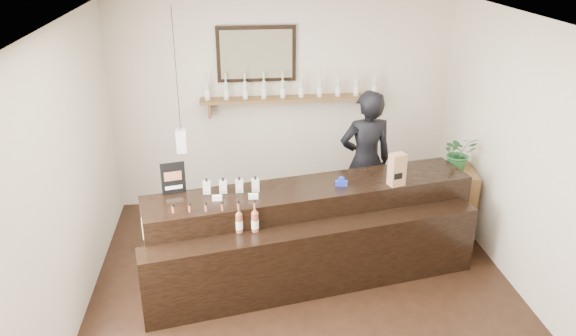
% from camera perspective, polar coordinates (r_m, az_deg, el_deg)
% --- Properties ---
extents(ground, '(5.00, 5.00, 0.00)m').
position_cam_1_polar(ground, '(5.95, 2.03, -13.61)').
color(ground, black).
rests_on(ground, ground).
extents(room_shell, '(5.00, 5.00, 5.00)m').
position_cam_1_polar(room_shell, '(5.12, 2.29, 1.86)').
color(room_shell, beige).
rests_on(room_shell, ground).
extents(back_wall_decor, '(2.66, 0.96, 1.69)m').
position_cam_1_polar(back_wall_decor, '(7.33, -1.63, 8.94)').
color(back_wall_decor, brown).
rests_on(back_wall_decor, ground).
extents(counter, '(3.65, 1.65, 1.17)m').
position_cam_1_polar(counter, '(6.17, 2.41, -6.88)').
color(counter, black).
rests_on(counter, ground).
extents(promo_sign, '(0.25, 0.07, 0.35)m').
position_cam_1_polar(promo_sign, '(5.93, -11.58, -1.04)').
color(promo_sign, black).
rests_on(promo_sign, counter).
extents(paper_bag, '(0.19, 0.16, 0.36)m').
position_cam_1_polar(paper_bag, '(6.12, 11.01, -0.15)').
color(paper_bag, '#8D6744').
rests_on(paper_bag, counter).
extents(tape_dispenser, '(0.13, 0.07, 0.11)m').
position_cam_1_polar(tape_dispenser, '(6.06, 5.44, -1.45)').
color(tape_dispenser, '#172CA4').
rests_on(tape_dispenser, counter).
extents(side_cabinet, '(0.50, 0.64, 0.86)m').
position_cam_1_polar(side_cabinet, '(7.29, 16.39, -3.26)').
color(side_cabinet, brown).
rests_on(side_cabinet, ground).
extents(potted_plant, '(0.40, 0.35, 0.44)m').
position_cam_1_polar(potted_plant, '(7.04, 16.98, 1.48)').
color(potted_plant, '#26602D').
rests_on(potted_plant, side_cabinet).
extents(shopkeeper, '(0.79, 0.56, 2.05)m').
position_cam_1_polar(shopkeeper, '(6.95, 7.92, 1.56)').
color(shopkeeper, black).
rests_on(shopkeeper, ground).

